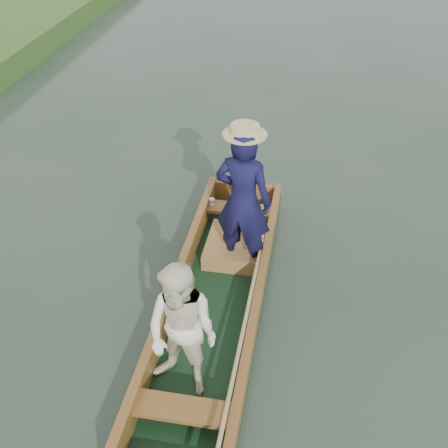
# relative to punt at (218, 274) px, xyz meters

# --- Properties ---
(ground) EXTENTS (120.00, 120.00, 0.00)m
(ground) POSITION_rel_punt_xyz_m (-0.03, -0.01, -0.65)
(ground) COLOR #283D30
(ground) RESTS_ON ground
(punt) EXTENTS (1.15, 5.15, 2.10)m
(punt) POSITION_rel_punt_xyz_m (0.00, 0.00, 0.00)
(punt) COLOR #13321A
(punt) RESTS_ON ground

